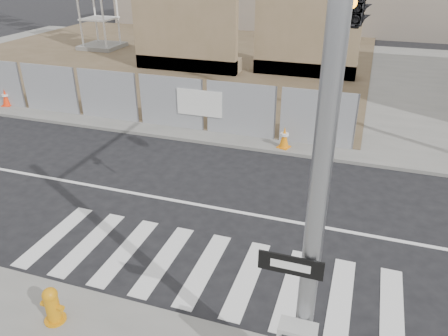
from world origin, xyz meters
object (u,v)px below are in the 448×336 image
(fire_hydrant, at_px, (52,305))
(traffic_cone_b, at_px, (6,98))
(traffic_cone_d, at_px, (284,138))
(traffic_cone_c, at_px, (151,112))
(signal_pole, at_px, (347,59))

(fire_hydrant, xyz_separation_m, traffic_cone_b, (-10.17, 9.88, -0.02))
(traffic_cone_b, relative_size, traffic_cone_d, 0.98)
(traffic_cone_c, bearing_deg, fire_hydrant, -72.80)
(signal_pole, distance_m, traffic_cone_c, 11.44)
(signal_pole, relative_size, fire_hydrant, 9.04)
(traffic_cone_b, xyz_separation_m, traffic_cone_c, (7.03, 0.26, 0.02))
(traffic_cone_c, bearing_deg, traffic_cone_b, -177.91)
(fire_hydrant, distance_m, traffic_cone_c, 10.61)
(fire_hydrant, height_order, traffic_cone_c, traffic_cone_c)
(signal_pole, distance_m, traffic_cone_b, 16.90)
(traffic_cone_c, distance_m, traffic_cone_d, 5.70)
(signal_pole, xyz_separation_m, traffic_cone_d, (-2.09, 6.44, -4.29))
(signal_pole, bearing_deg, traffic_cone_c, 136.80)
(signal_pole, relative_size, traffic_cone_c, 8.85)
(traffic_cone_b, height_order, traffic_cone_d, traffic_cone_d)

